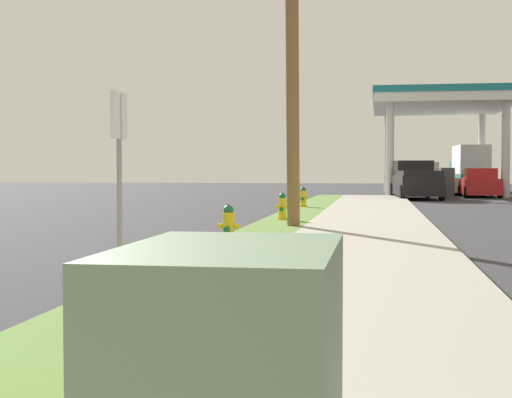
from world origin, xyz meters
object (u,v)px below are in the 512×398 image
object	(u,v)px
fire_hydrant_fourth	(303,198)
truck_teal_at_forecourt	(469,170)
car_tan_by_near_pump	(440,183)
truck_black_on_apron	(415,181)
street_sign_post	(119,156)
truck_silver_at_far_bay	(423,179)
car_red_by_far_pump	(480,184)
fire_hydrant_second	(228,227)
utility_pole_midground	(292,41)
fire_hydrant_third	(282,208)

from	to	relation	value
fire_hydrant_fourth	truck_teal_at_forecourt	distance (m)	25.97
car_tan_by_near_pump	truck_teal_at_forecourt	xyz separation A→B (m)	(2.47, 6.41, 0.77)
fire_hydrant_fourth	truck_black_on_apron	size ratio (longest dim) A/B	0.13
truck_teal_at_forecourt	street_sign_post	bearing A→B (deg)	-100.74
car_tan_by_near_pump	truck_silver_at_far_bay	size ratio (longest dim) A/B	0.84
fire_hydrant_fourth	truck_silver_at_far_bay	size ratio (longest dim) A/B	0.14
car_red_by_far_pump	truck_black_on_apron	world-z (taller)	truck_black_on_apron
fire_hydrant_fourth	street_sign_post	size ratio (longest dim) A/B	0.35
fire_hydrant_second	car_tan_by_near_pump	bearing A→B (deg)	78.71
utility_pole_midground	car_red_by_far_pump	world-z (taller)	utility_pole_midground
truck_teal_at_forecourt	truck_silver_at_far_bay	xyz separation A→B (m)	(-3.25, -2.47, -0.57)
fire_hydrant_third	truck_teal_at_forecourt	size ratio (longest dim) A/B	0.12
fire_hydrant_second	truck_silver_at_far_bay	world-z (taller)	truck_silver_at_far_bay
fire_hydrant_third	truck_teal_at_forecourt	bearing A→B (deg)	74.45
street_sign_post	car_tan_by_near_pump	xyz separation A→B (m)	(6.13, 38.86, -0.91)
fire_hydrant_fourth	utility_pole_midground	bearing A→B (deg)	-85.99
fire_hydrant_fourth	utility_pole_midground	size ratio (longest dim) A/B	0.08
utility_pole_midground	fire_hydrant_fourth	bearing A→B (deg)	94.01
fire_hydrant_second	fire_hydrant_fourth	distance (m)	14.23
truck_teal_at_forecourt	truck_black_on_apron	xyz separation A→B (m)	(-4.24, -13.20, -0.57)
fire_hydrant_second	car_red_by_far_pump	distance (m)	29.85
car_red_by_far_pump	truck_black_on_apron	xyz separation A→B (m)	(-3.61, -3.28, 0.19)
utility_pole_midground	car_red_by_far_pump	xyz separation A→B (m)	(7.58, 24.25, -3.88)
truck_silver_at_far_bay	car_red_by_far_pump	bearing A→B (deg)	-70.67
fire_hydrant_second	street_sign_post	size ratio (longest dim) A/B	0.35
street_sign_post	truck_black_on_apron	bearing A→B (deg)	82.28
fire_hydrant_fourth	car_tan_by_near_pump	world-z (taller)	car_tan_by_near_pump
fire_hydrant_second	car_tan_by_near_pump	world-z (taller)	car_tan_by_near_pump
car_red_by_far_pump	fire_hydrant_third	bearing A→B (deg)	-110.62
car_red_by_far_pump	truck_teal_at_forecourt	xyz separation A→B (m)	(0.64, 9.91, 0.77)
truck_black_on_apron	truck_teal_at_forecourt	bearing A→B (deg)	72.17
street_sign_post	car_red_by_far_pump	size ratio (longest dim) A/B	0.47
street_sign_post	truck_teal_at_forecourt	distance (m)	46.08
truck_black_on_apron	fire_hydrant_third	bearing A→B (deg)	-103.88
utility_pole_midground	street_sign_post	distance (m)	11.50
utility_pole_midground	truck_black_on_apron	xyz separation A→B (m)	(3.98, 20.97, -3.68)
utility_pole_midground	car_tan_by_near_pump	size ratio (longest dim) A/B	1.92
fire_hydrant_third	truck_silver_at_far_bay	world-z (taller)	truck_silver_at_far_bay
fire_hydrant_fourth	fire_hydrant_second	bearing A→B (deg)	-89.93
car_tan_by_near_pump	truck_black_on_apron	world-z (taller)	truck_black_on_apron
fire_hydrant_third	utility_pole_midground	xyz separation A→B (m)	(0.56, -2.61, 4.15)
truck_teal_at_forecourt	car_red_by_far_pump	bearing A→B (deg)	-93.67
street_sign_post	car_tan_by_near_pump	world-z (taller)	street_sign_post
fire_hydrant_third	street_sign_post	xyz separation A→B (m)	(0.19, -13.72, 1.19)
fire_hydrant_third	car_tan_by_near_pump	bearing A→B (deg)	75.90
fire_hydrant_fourth	truck_black_on_apron	bearing A→B (deg)	67.34
fire_hydrant_third	truck_silver_at_far_bay	distance (m)	29.61
fire_hydrant_second	truck_teal_at_forecourt	xyz separation A→B (m)	(8.89, 38.60, 1.04)
fire_hydrant_third	utility_pole_midground	size ratio (longest dim) A/B	0.08
fire_hydrant_fourth	truck_silver_at_far_bay	world-z (taller)	truck_silver_at_far_bay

